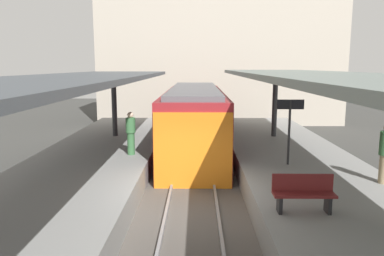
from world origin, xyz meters
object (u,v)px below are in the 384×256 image
Objects in this scene: platform_sign at (290,117)px; passenger_mid_platform at (131,133)px; platform_bench at (303,192)px; commuter_train at (194,120)px.

platform_sign reaches higher than passenger_mid_platform.
passenger_mid_platform is at bearing 166.23° from platform_sign.
platform_sign is 5.80m from passenger_mid_platform.
platform_bench is 0.63× the size of platform_sign.
commuter_train is 6.99× the size of passenger_mid_platform.
platform_sign reaches higher than platform_bench.
passenger_mid_platform is (-5.58, 1.37, -0.78)m from platform_sign.
platform_sign is at bearing 81.05° from platform_bench.
platform_sign is 1.36× the size of passenger_mid_platform.
passenger_mid_platform reaches higher than platform_bench.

